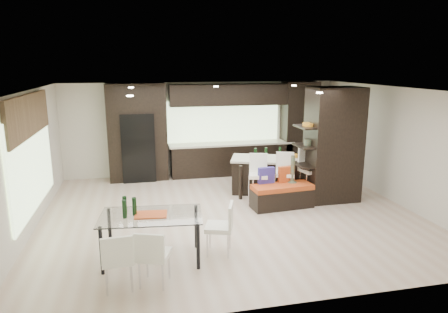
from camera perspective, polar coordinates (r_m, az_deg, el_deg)
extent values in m
plane|color=#C7AD98|center=(8.88, 0.84, -8.11)|extent=(8.00, 8.00, 0.00)
cube|color=beige|center=(11.86, -3.02, 4.06)|extent=(8.00, 0.02, 2.70)
cube|color=beige|center=(8.53, -26.30, -0.90)|extent=(0.02, 7.00, 2.70)
cube|color=beige|center=(10.16, 23.42, 1.45)|extent=(0.02, 7.00, 2.70)
cube|color=white|center=(8.29, 0.90, 9.56)|extent=(8.00, 7.00, 0.02)
cube|color=#B2D199|center=(8.71, -25.74, -0.58)|extent=(0.04, 3.20, 1.90)
cube|color=#B2D199|center=(11.90, -0.14, 5.08)|extent=(3.40, 0.04, 1.20)
cube|color=brown|center=(8.55, -26.14, 5.30)|extent=(0.08, 3.00, 0.80)
cube|color=white|center=(8.53, 0.51, 9.52)|extent=(4.00, 3.00, 0.02)
cube|color=black|center=(11.63, -0.32, 3.89)|extent=(6.80, 0.68, 2.70)
cube|color=black|center=(11.40, -12.14, 1.37)|extent=(0.90, 0.68, 1.90)
cube|color=black|center=(9.76, 15.35, 1.63)|extent=(1.20, 0.80, 2.70)
cube|color=black|center=(10.25, 7.10, -2.67)|extent=(2.30, 1.56, 0.88)
cube|color=white|center=(9.35, 4.89, -3.98)|extent=(0.52, 0.52, 0.95)
cube|color=white|center=(9.56, 8.63, -3.70)|extent=(0.53, 0.53, 0.95)
cube|color=white|center=(9.77, 12.25, -3.22)|extent=(0.54, 0.54, 1.03)
cube|color=black|center=(9.24, 8.27, -5.61)|extent=(1.44, 0.65, 0.54)
cube|color=white|center=(6.86, -10.24, -11.34)|extent=(1.75, 1.10, 0.80)
cube|color=white|center=(6.17, -9.94, -14.17)|extent=(0.57, 0.57, 0.82)
cube|color=white|center=(6.17, -14.89, -14.39)|extent=(0.47, 0.47, 0.82)
cube|color=white|center=(6.97, -0.74, -10.54)|extent=(0.57, 0.57, 0.84)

